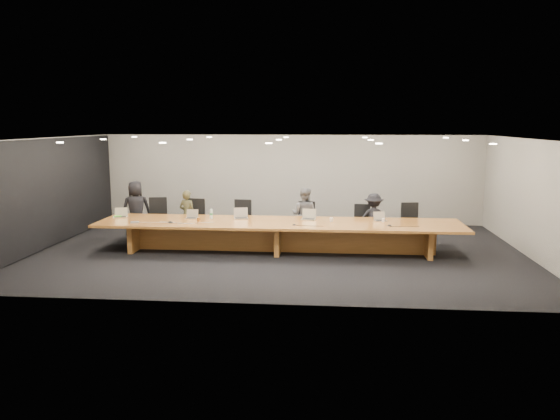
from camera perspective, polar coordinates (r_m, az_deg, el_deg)
The scene contains 29 objects.
ground at distance 13.65m, azimuth -0.11°, elevation -4.35°, with size 12.00×12.00×0.00m, color black.
back_wall at distance 17.36m, azimuth 1.11°, elevation 3.24°, with size 12.00×0.02×2.80m, color #B4AEA4.
left_wall_panel at distance 15.15m, azimuth -23.11°, elevation 1.53°, with size 0.08×7.84×2.74m, color black.
conference_table at distance 13.54m, azimuth -0.12°, elevation -2.20°, with size 9.00×1.80×0.75m.
chair_far_left at distance 15.34m, azimuth -12.66°, elevation -0.86°, with size 0.59×0.59×1.16m, color black, non-canonical shape.
chair_left at distance 15.08m, azimuth -8.99°, elevation -0.96°, with size 0.58×0.58×1.14m, color black, non-canonical shape.
chair_mid_left at distance 14.85m, azimuth -4.07°, elevation -1.06°, with size 0.57×0.57×1.12m, color black, non-canonical shape.
chair_mid_right at distance 14.76m, azimuth 2.66°, elevation -1.19°, with size 0.55×0.55×1.08m, color black, non-canonical shape.
chair_right at distance 14.80m, azimuth 8.56°, elevation -1.36°, with size 0.52×0.52×1.02m, color black, non-canonical shape.
chair_far_right at distance 14.83m, azimuth 13.56°, elevation -1.35°, with size 0.56×0.56×1.10m, color black, non-canonical shape.
person_a at distance 15.58m, azimuth -14.80°, elevation 0.05°, with size 0.79×0.51×1.61m, color black.
person_b at distance 15.14m, azimuth -9.65°, elevation -0.50°, with size 0.50×0.33×1.36m, color #3C3921.
person_c at distance 14.65m, azimuth 2.56°, elevation -0.50°, with size 0.71×0.56×1.47m, color #545557.
person_d at distance 14.63m, azimuth 9.75°, elevation -0.89°, with size 0.87×0.50×1.34m, color black.
laptop_a at distance 14.72m, azimuth -16.32°, elevation -0.26°, with size 0.32×0.23×0.25m, color #C3B795, non-canonical shape.
laptop_b at distance 14.14m, azimuth -9.25°, elevation -0.41°, with size 0.30×0.22×0.23m, color tan, non-canonical shape.
laptop_c at distance 13.95m, azimuth -4.08°, elevation -0.34°, with size 0.36×0.26×0.28m, color tan, non-canonical shape.
laptop_d at distance 13.80m, azimuth 2.98°, elevation -0.45°, with size 0.35×0.25×0.27m, color #B7AA8C, non-canonical shape.
laptop_e at distance 13.83m, azimuth 10.47°, elevation -0.66°, with size 0.30×0.21×0.23m, color beige, non-canonical shape.
water_bottle at distance 14.05m, azimuth -7.21°, elevation -0.42°, with size 0.08×0.08×0.24m, color silver.
amber_mug at distance 13.73m, azimuth -8.50°, elevation -0.97°, with size 0.08×0.08×0.10m, color brown.
paper_cup_near at distance 13.55m, azimuth 5.40°, elevation -1.03°, with size 0.09×0.09×0.10m, color silver.
paper_cup_far at distance 13.72m, azimuth 10.75°, elevation -1.06°, with size 0.07×0.07×0.09m, color white.
notepad at distance 14.76m, azimuth -16.55°, elevation -0.71°, with size 0.26×0.21×0.02m, color silver.
lime_gadget at distance 14.75m, azimuth -16.60°, elevation -0.63°, with size 0.18×0.10×0.03m, color #65C935.
av_box at distance 13.83m, azimuth -14.93°, elevation -1.25°, with size 0.20×0.15×0.03m, color #9F9FA3.
mic_left at distance 13.66m, azimuth -11.38°, elevation -1.23°, with size 0.14×0.14×0.03m, color black.
mic_center at distance 13.06m, azimuth 1.50°, elevation -1.54°, with size 0.11×0.11×0.03m, color black.
mic_right at distance 13.22m, azimuth 11.36°, elevation -1.58°, with size 0.13×0.13×0.03m, color black.
Camera 1 is at (1.23, -13.22, 3.19)m, focal length 35.00 mm.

